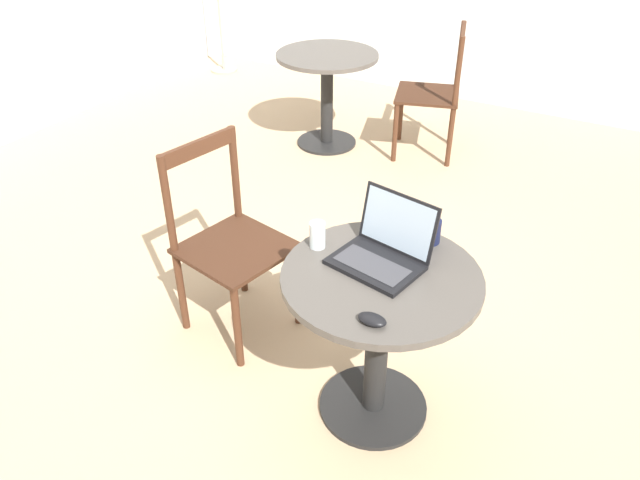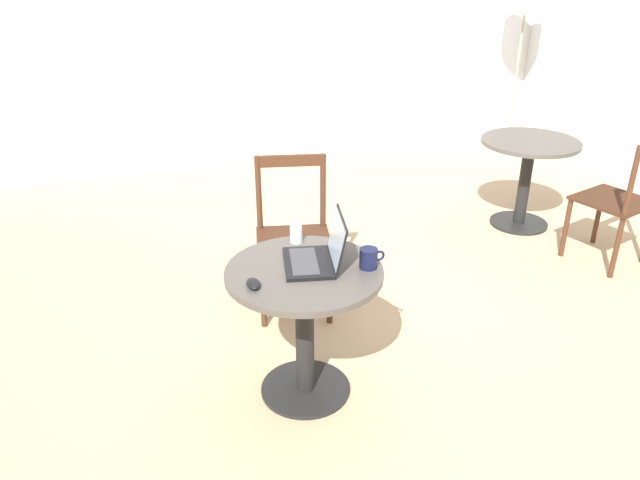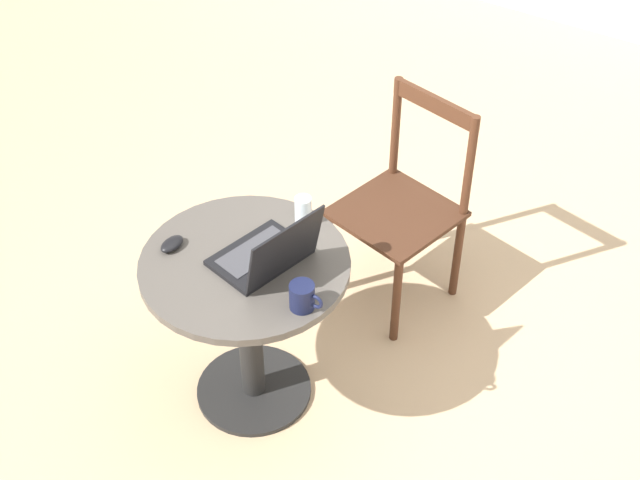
{
  "view_description": "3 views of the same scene",
  "coord_description": "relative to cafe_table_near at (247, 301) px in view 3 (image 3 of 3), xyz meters",
  "views": [
    {
      "loc": [
        -2.17,
        -1.11,
        2.06
      ],
      "look_at": [
        -0.25,
        -0.04,
        0.6
      ],
      "focal_mm": 35.0,
      "sensor_mm": 36.0,
      "label": 1
    },
    {
      "loc": [
        -1.18,
        -2.86,
        2.09
      ],
      "look_at": [
        -0.2,
        0.17,
        0.54
      ],
      "focal_mm": 35.0,
      "sensor_mm": 36.0,
      "label": 2
    },
    {
      "loc": [
        1.01,
        -2.17,
        2.79
      ],
      "look_at": [
        -0.38,
        -0.08,
        0.59
      ],
      "focal_mm": 50.0,
      "sensor_mm": 36.0,
      "label": 3
    }
  ],
  "objects": [
    {
      "name": "drinking_glass",
      "position": [
        0.05,
        0.29,
        0.25
      ],
      "size": [
        0.06,
        0.06,
        0.11
      ],
      "color": "silver",
      "rests_on": "cafe_table_near"
    },
    {
      "name": "mouse",
      "position": [
        -0.26,
        -0.08,
        0.21
      ],
      "size": [
        0.06,
        0.1,
        0.03
      ],
      "color": "black",
      "rests_on": "cafe_table_near"
    },
    {
      "name": "laptop",
      "position": [
        0.08,
        0.03,
        0.24
      ],
      "size": [
        0.33,
        0.37,
        0.24
      ],
      "color": "black",
      "rests_on": "cafe_table_near"
    },
    {
      "name": "chair_near_back",
      "position": [
        0.18,
        0.83,
        -0.05
      ],
      "size": [
        0.52,
        0.52,
        0.93
      ],
      "color": "#472819",
      "rests_on": "ground_plane"
    },
    {
      "name": "mug",
      "position": [
        0.29,
        -0.07,
        0.24
      ],
      "size": [
        0.12,
        0.08,
        0.1
      ],
      "color": "#141938",
      "rests_on": "cafe_table_near"
    },
    {
      "name": "cafe_table_near",
      "position": [
        0.0,
        0.0,
        0.0
      ],
      "size": [
        0.74,
        0.74,
        0.7
      ],
      "color": "black",
      "rests_on": "ground_plane"
    },
    {
      "name": "ground_plane",
      "position": [
        0.47,
        0.42,
        -0.51
      ],
      "size": [
        16.0,
        16.0,
        0.0
      ],
      "primitive_type": "plane",
      "color": "tan"
    }
  ]
}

